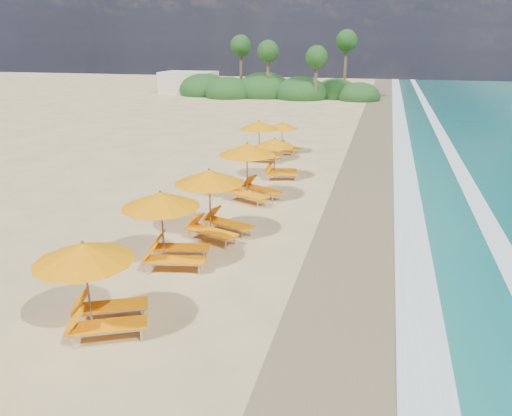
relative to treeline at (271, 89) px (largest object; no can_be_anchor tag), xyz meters
The scene contains 12 objects.
ground 46.60m from the treeline, 77.68° to the right, with size 160.00×160.00×0.00m, color #DBBF80.
wet_sand 47.61m from the treeline, 72.97° to the right, with size 4.00×160.00×0.01m, color #806C4C.
surf_foam 48.47m from the treeline, 69.92° to the right, with size 4.00×160.00×0.01m.
station_2 52.80m from the treeline, 81.65° to the right, with size 3.23×3.22×2.45m.
station_3 48.90m from the treeline, 80.82° to the right, with size 3.05×2.93×2.51m.
station_4 46.41m from the treeline, 79.56° to the right, with size 3.30×3.23×2.58m.
station_5 41.91m from the treeline, 78.28° to the right, with size 3.46×3.45×2.63m.
station_6 38.20m from the treeline, 76.51° to the right, with size 2.67×2.57×2.17m.
station_7 34.29m from the treeline, 77.91° to the right, with size 2.68×2.49×2.44m.
station_8 32.14m from the treeline, 75.53° to the right, with size 2.50×2.42×2.01m.
treeline is the anchor object (origin of this frame).
beach_building 12.32m from the treeline, 168.35° to the left, with size 7.00×5.00×2.80m, color beige.
Camera 1 is at (4.19, -16.05, 6.90)m, focal length 34.44 mm.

